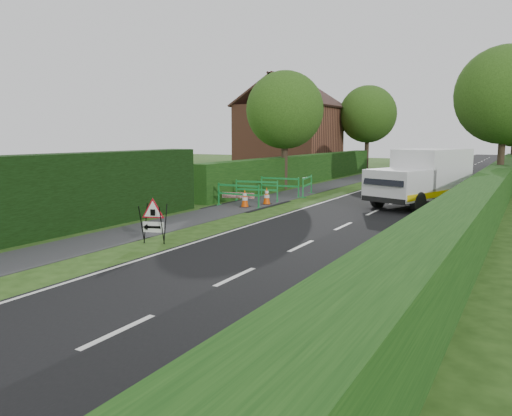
% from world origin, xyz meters
% --- Properties ---
extents(ground, '(120.00, 120.00, 0.00)m').
position_xyz_m(ground, '(0.00, 0.00, 0.00)').
color(ground, '#223F12').
rests_on(ground, ground).
extents(road_surface, '(6.00, 90.00, 0.02)m').
position_xyz_m(road_surface, '(2.50, 35.00, 0.00)').
color(road_surface, black).
rests_on(road_surface, ground).
extents(footpath, '(2.00, 90.00, 0.02)m').
position_xyz_m(footpath, '(-3.00, 35.00, 0.01)').
color(footpath, '#2D2D30').
rests_on(footpath, ground).
extents(hedge_west_far, '(1.00, 24.00, 1.80)m').
position_xyz_m(hedge_west_far, '(-5.00, 22.00, 0.00)').
color(hedge_west_far, '#14380F').
rests_on(hedge_west_far, ground).
extents(hedge_east, '(1.20, 50.00, 1.50)m').
position_xyz_m(hedge_east, '(6.50, 16.00, 0.00)').
color(hedge_east, '#14380F').
rests_on(hedge_east, ground).
extents(house_west, '(7.50, 7.40, 7.88)m').
position_xyz_m(house_west, '(-10.00, 30.00, 2.90)').
color(house_west, brown).
rests_on(house_west, ground).
extents(tree_nw, '(4.40, 4.40, 6.70)m').
position_xyz_m(tree_nw, '(-4.60, 18.00, 4.48)').
color(tree_nw, '#2D2116').
rests_on(tree_nw, ground).
extents(tree_ne, '(5.20, 5.20, 7.79)m').
position_xyz_m(tree_ne, '(6.40, 22.00, 5.17)').
color(tree_ne, '#2D2116').
rests_on(tree_ne, ground).
extents(tree_fw, '(4.80, 4.80, 7.24)m').
position_xyz_m(tree_fw, '(-4.60, 34.00, 4.83)').
color(tree_fw, '#2D2116').
rests_on(tree_fw, ground).
extents(triangle_sign, '(0.95, 0.95, 1.11)m').
position_xyz_m(triangle_sign, '(-1.30, 2.72, 0.77)').
color(triangle_sign, black).
rests_on(triangle_sign, ground).
extents(works_van, '(3.77, 5.77, 2.47)m').
position_xyz_m(works_van, '(3.78, 14.51, 1.31)').
color(works_van, silver).
rests_on(works_van, ground).
extents(traffic_cone_0, '(0.38, 0.38, 0.79)m').
position_xyz_m(traffic_cone_0, '(5.00, 11.75, 0.39)').
color(traffic_cone_0, black).
rests_on(traffic_cone_0, ground).
extents(traffic_cone_1, '(0.38, 0.38, 0.79)m').
position_xyz_m(traffic_cone_1, '(5.51, 12.71, 0.39)').
color(traffic_cone_1, black).
rests_on(traffic_cone_1, ground).
extents(traffic_cone_2, '(0.38, 0.38, 0.79)m').
position_xyz_m(traffic_cone_2, '(4.89, 15.57, 0.39)').
color(traffic_cone_2, black).
rests_on(traffic_cone_2, ground).
extents(traffic_cone_3, '(0.38, 0.38, 0.79)m').
position_xyz_m(traffic_cone_3, '(-2.73, 10.30, 0.39)').
color(traffic_cone_3, black).
rests_on(traffic_cone_3, ground).
extents(traffic_cone_4, '(0.38, 0.38, 0.79)m').
position_xyz_m(traffic_cone_4, '(-2.32, 11.52, 0.39)').
color(traffic_cone_4, black).
rests_on(traffic_cone_4, ground).
extents(ped_barrier_0, '(2.07, 0.38, 1.00)m').
position_xyz_m(ped_barrier_0, '(-3.08, 10.33, 0.63)').
color(ped_barrier_0, '#188537').
rests_on(ped_barrier_0, ground).
extents(ped_barrier_1, '(2.09, 0.78, 1.00)m').
position_xyz_m(ped_barrier_1, '(-3.25, 12.27, 0.63)').
color(ped_barrier_1, '#188537').
rests_on(ped_barrier_1, ground).
extents(ped_barrier_2, '(2.08, 0.54, 1.00)m').
position_xyz_m(ped_barrier_2, '(-3.13, 14.45, 0.63)').
color(ped_barrier_2, '#188537').
rests_on(ped_barrier_2, ground).
extents(ped_barrier_3, '(0.74, 2.09, 1.00)m').
position_xyz_m(ped_barrier_3, '(-2.10, 15.56, 0.63)').
color(ped_barrier_3, '#188537').
rests_on(ped_barrier_3, ground).
extents(redwhite_plank, '(1.48, 0.35, 0.25)m').
position_xyz_m(redwhite_plank, '(-3.30, 10.68, 0.00)').
color(redwhite_plank, red).
rests_on(redwhite_plank, ground).
extents(hatchback_car, '(2.86, 4.22, 1.33)m').
position_xyz_m(hatchback_car, '(1.46, 25.21, 0.67)').
color(hatchback_car, silver).
rests_on(hatchback_car, ground).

